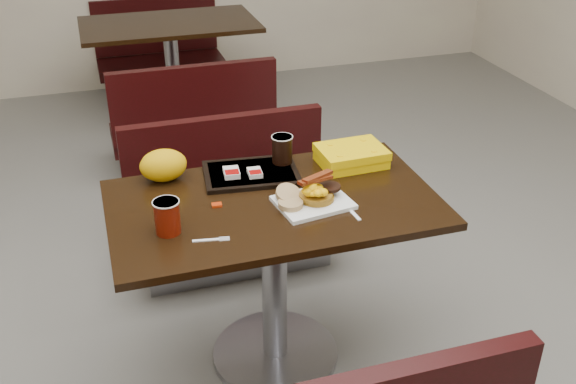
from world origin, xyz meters
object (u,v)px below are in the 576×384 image
object	(u,v)px
coffee_cup_near	(167,217)
pancake_stack	(317,196)
bench_far_s	(190,112)
hashbrown_sleeve_right	(255,173)
table_far	(173,74)
tray	(251,173)
fork	(206,240)
knife	(350,209)
clamshell	(351,156)
bench_far_n	(160,49)
platter	(313,203)
coffee_cup_far	(282,149)
bench_near_n	(234,202)
paper_bag	(163,165)
hashbrown_sleeve_left	(231,173)
table_near	(275,284)

from	to	relation	value
coffee_cup_near	pancake_stack	bearing A→B (deg)	4.17
bench_far_s	hashbrown_sleeve_right	bearing A→B (deg)	-90.70
table_far	tray	distance (m)	2.41
coffee_cup_near	fork	size ratio (longest dim) A/B	0.96
table_far	fork	world-z (taller)	fork
knife	clamshell	distance (m)	0.37
bench_far_n	clamshell	xyz separation A→B (m)	(0.38, -3.10, 0.43)
platter	tray	bearing A→B (deg)	110.33
coffee_cup_near	coffee_cup_far	bearing A→B (deg)	35.48
bench_near_n	coffee_cup_far	distance (m)	0.65
bench_far_s	bench_far_n	bearing A→B (deg)	90.00
clamshell	fork	bearing A→B (deg)	-152.03
table_far	coffee_cup_far	xyz separation A→B (m)	(0.11, -2.34, 0.45)
table_far	clamshell	size ratio (longest dim) A/B	4.57
pancake_stack	knife	world-z (taller)	pancake_stack
table_far	fork	bearing A→B (deg)	-95.92
platter	table_far	bearing A→B (deg)	84.40
clamshell	bench_far_s	bearing A→B (deg)	100.76
clamshell	paper_bag	distance (m)	0.75
bench_near_n	coffee_cup_near	distance (m)	1.00
tray	coffee_cup_far	xyz separation A→B (m)	(0.14, 0.04, 0.06)
fork	bench_near_n	bearing A→B (deg)	81.38
knife	hashbrown_sleeve_left	distance (m)	0.50
coffee_cup_near	hashbrown_sleeve_right	xyz separation A→B (m)	(0.38, 0.29, -0.03)
table_far	clamshell	distance (m)	2.47
bench_far_s	fork	bearing A→B (deg)	-97.88
bench_far_n	fork	distance (m)	3.52
bench_near_n	hashbrown_sleeve_right	distance (m)	0.66
table_far	platter	bearing A→B (deg)	-87.21
paper_bag	pancake_stack	bearing A→B (deg)	-34.34
table_far	coffee_cup_near	xyz separation A→B (m)	(-0.40, -2.70, 0.43)
fork	knife	size ratio (longest dim) A/B	0.78
bench_near_n	bench_far_n	world-z (taller)	same
bench_near_n	bench_far_n	xyz separation A→B (m)	(0.00, 2.60, 0.00)
platter	hashbrown_sleeve_left	size ratio (longest dim) A/B	3.21
bench_near_n	tray	xyz separation A→B (m)	(-0.03, -0.48, 0.40)
bench_far_n	platter	distance (m)	3.39
clamshell	paper_bag	world-z (taller)	paper_bag
pancake_stack	clamshell	bearing A→B (deg)	47.38
fork	paper_bag	distance (m)	0.48
coffee_cup_far	knife	bearing A→B (deg)	-72.47
bench_far_n	tray	distance (m)	3.11
bench_far_s	clamshell	distance (m)	1.80
table_far	bench_far_n	size ratio (longest dim) A/B	1.20
hashbrown_sleeve_left	coffee_cup_near	bearing A→B (deg)	-127.26
bench_far_s	platter	distance (m)	2.01
paper_bag	bench_near_n	bearing A→B (deg)	49.35
knife	tray	size ratio (longest dim) A/B	0.44
knife	table_near	bearing A→B (deg)	-125.21
fork	hashbrown_sleeve_right	distance (m)	0.46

